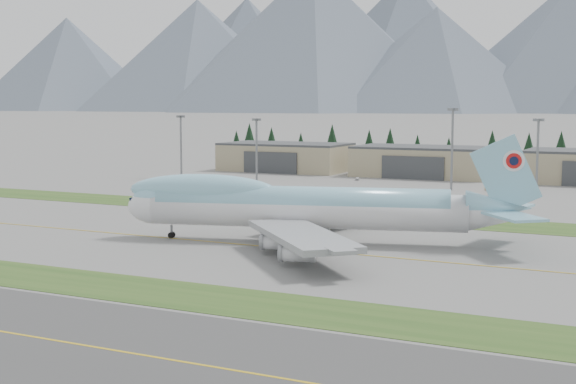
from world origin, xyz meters
The scene contains 13 objects.
ground centered at (0.00, 0.00, 0.00)m, with size 7000.00×7000.00×0.00m, color slate.
grass_strip_near centered at (0.00, -38.00, 0.00)m, with size 400.00×14.00×0.08m, color #2A4D1B.
grass_strip_far centered at (0.00, 45.00, 0.00)m, with size 400.00×18.00×0.08m, color #2A4D1B.
asphalt_taxiway centered at (0.00, -62.00, 0.00)m, with size 400.00×32.00×0.04m, color #3D3D3D.
taxiway_line_main centered at (0.00, 0.00, 0.00)m, with size 400.00×0.40×0.02m, color gold.
taxiway_line_near centered at (0.00, -62.00, 0.00)m, with size 400.00×0.40×0.02m, color gold.
boeing_747_freighter centered at (3.35, 7.29, 6.85)m, with size 78.88×65.70×20.77m.
hangar_left centered at (-70.00, 149.90, 5.39)m, with size 48.00×26.60×10.80m.
hangar_center centered at (-15.00, 149.90, 5.39)m, with size 48.00×26.60×10.80m.
floodlight_masts centered at (-28.16, 109.27, 15.67)m, with size 124.86×6.99×24.67m.
service_vehicle_a centered at (-31.31, 126.51, 0.00)m, with size 1.26×3.12×1.07m, color silver.
service_vehicle_b centered at (16.80, 112.27, 0.00)m, with size 1.34×3.81×1.25m, color gold.
conifer_belt centered at (7.01, 211.56, 7.67)m, with size 269.09×16.41×16.96m.
Camera 1 is at (66.39, -128.39, 26.25)m, focal length 50.00 mm.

